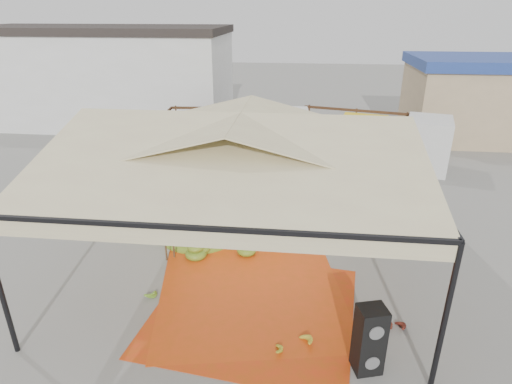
# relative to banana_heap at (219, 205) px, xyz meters

# --- Properties ---
(ground) EXTENTS (90.00, 90.00, 0.00)m
(ground) POSITION_rel_banana_heap_xyz_m (1.03, -1.93, -0.61)
(ground) COLOR slate
(ground) RESTS_ON ground
(canopy_tent) EXTENTS (8.10, 8.10, 4.00)m
(canopy_tent) POSITION_rel_banana_heap_xyz_m (1.03, -1.93, 2.69)
(canopy_tent) COLOR black
(canopy_tent) RESTS_ON ground
(building_white) EXTENTS (14.30, 6.30, 5.40)m
(building_white) POSITION_rel_banana_heap_xyz_m (-8.97, 12.07, 2.11)
(building_white) COLOR silver
(building_white) RESTS_ON ground
(building_tan) EXTENTS (6.30, 5.30, 4.10)m
(building_tan) POSITION_rel_banana_heap_xyz_m (11.03, 11.07, 1.47)
(building_tan) COLOR tan
(building_tan) RESTS_ON ground
(tarp_left) EXTENTS (4.90, 4.72, 0.01)m
(tarp_left) POSITION_rel_banana_heap_xyz_m (1.60, -4.16, -0.60)
(tarp_left) COLOR red
(tarp_left) RESTS_ON ground
(tarp_right) EXTENTS (5.10, 5.27, 0.01)m
(tarp_right) POSITION_rel_banana_heap_xyz_m (1.44, -3.44, -0.60)
(tarp_right) COLOR #D44213
(tarp_right) RESTS_ON ground
(banana_heap) EXTENTS (6.90, 6.28, 1.21)m
(banana_heap) POSITION_rel_banana_heap_xyz_m (0.00, 0.00, 0.00)
(banana_heap) COLOR #4D7117
(banana_heap) RESTS_ON ground
(hand_yellow_a) EXTENTS (0.41, 0.35, 0.18)m
(hand_yellow_a) POSITION_rel_banana_heap_xyz_m (2.17, -5.39, -0.52)
(hand_yellow_a) COLOR gold
(hand_yellow_a) RESTS_ON ground
(hand_yellow_b) EXTENTS (0.61, 0.59, 0.22)m
(hand_yellow_b) POSITION_rel_banana_heap_xyz_m (2.73, -5.12, -0.50)
(hand_yellow_b) COLOR gold
(hand_yellow_b) RESTS_ON ground
(hand_red_a) EXTENTS (0.60, 0.57, 0.21)m
(hand_red_a) POSITION_rel_banana_heap_xyz_m (4.45, -4.39, -0.50)
(hand_red_a) COLOR #602516
(hand_red_a) RESTS_ON ground
(hand_red_b) EXTENTS (0.50, 0.45, 0.19)m
(hand_red_b) POSITION_rel_banana_heap_xyz_m (4.73, -4.44, -0.51)
(hand_red_b) COLOR #5F2115
(hand_red_b) RESTS_ON ground
(hand_green) EXTENTS (0.58, 0.54, 0.21)m
(hand_green) POSITION_rel_banana_heap_xyz_m (-0.93, -3.92, -0.50)
(hand_green) COLOR #4E821B
(hand_green) RESTS_ON ground
(hanging_bunches) EXTENTS (4.74, 0.24, 0.20)m
(hanging_bunches) POSITION_rel_banana_heap_xyz_m (0.28, -2.23, 2.01)
(hanging_bunches) COLOR #3E6F17
(hanging_bunches) RESTS_ON ground
(speaker_stack) EXTENTS (0.61, 0.56, 1.40)m
(speaker_stack) POSITION_rel_banana_heap_xyz_m (3.91, -5.63, 0.09)
(speaker_stack) COLOR black
(speaker_stack) RESTS_ON ground
(banana_leaves) EXTENTS (0.96, 1.36, 3.70)m
(banana_leaves) POSITION_rel_banana_heap_xyz_m (-1.02, -2.19, -0.61)
(banana_leaves) COLOR #3E761F
(banana_leaves) RESTS_ON ground
(vendor) EXTENTS (0.72, 0.52, 1.86)m
(vendor) POSITION_rel_banana_heap_xyz_m (-0.13, 1.20, 0.32)
(vendor) COLOR gray
(vendor) RESTS_ON ground
(truck_left) EXTENTS (6.42, 2.53, 2.16)m
(truck_left) POSITION_rel_banana_heap_xyz_m (-0.13, 6.47, 0.73)
(truck_left) COLOR #442D16
(truck_left) RESTS_ON ground
(truck_right) EXTENTS (6.70, 3.66, 2.19)m
(truck_right) POSITION_rel_banana_heap_xyz_m (5.68, 6.28, 0.74)
(truck_right) COLOR #4D2C19
(truck_right) RESTS_ON ground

